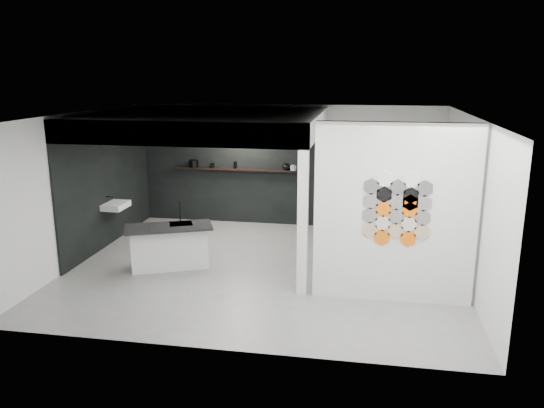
{
  "coord_description": "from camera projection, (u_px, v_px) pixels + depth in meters",
  "views": [
    {
      "loc": [
        1.73,
        -9.01,
        3.51
      ],
      "look_at": [
        0.1,
        0.3,
        1.15
      ],
      "focal_mm": 35.0,
      "sensor_mm": 36.0,
      "label": 1
    }
  ],
  "objects": [
    {
      "name": "wall_basin",
      "position": [
        116.0,
        206.0,
        10.85
      ],
      "size": [
        0.4,
        0.6,
        0.12
      ],
      "primitive_type": "cube",
      "color": "silver",
      "rests_on": "bay_clad_left"
    },
    {
      "name": "bulkhead",
      "position": [
        207.0,
        123.0,
        10.31
      ],
      "size": [
        4.4,
        4.0,
        0.4
      ],
      "primitive_type": "cube",
      "color": "silver",
      "rests_on": "corner_column"
    },
    {
      "name": "floor",
      "position": [
        264.0,
        268.0,
        9.76
      ],
      "size": [
        7.0,
        6.0,
        0.01
      ],
      "primitive_type": "cube",
      "color": "slate"
    },
    {
      "name": "bay_clad_left",
      "position": [
        109.0,
        188.0,
        11.0
      ],
      "size": [
        0.04,
        4.0,
        2.35
      ],
      "primitive_type": "cube",
      "color": "black",
      "rests_on": "floor"
    },
    {
      "name": "corner_column",
      "position": [
        303.0,
        224.0,
        8.38
      ],
      "size": [
        0.16,
        0.16,
        2.35
      ],
      "primitive_type": "cube",
      "color": "silver",
      "rests_on": "floor"
    },
    {
      "name": "partition_panel",
      "position": [
        394.0,
        214.0,
        8.09
      ],
      "size": [
        2.45,
        0.15,
        2.8
      ],
      "primitive_type": "cube",
      "color": "silver",
      "rests_on": "floor"
    },
    {
      "name": "display_shelf",
      "position": [
        236.0,
        169.0,
        12.38
      ],
      "size": [
        3.0,
        0.15,
        0.04
      ],
      "primitive_type": "cube",
      "color": "black",
      "rests_on": "bay_clad_back"
    },
    {
      "name": "fascia_beam",
      "position": [
        173.0,
        134.0,
        8.47
      ],
      "size": [
        4.4,
        0.16,
        0.4
      ],
      "primitive_type": "cube",
      "color": "silver",
      "rests_on": "corner_column"
    },
    {
      "name": "hex_tile_cluster",
      "position": [
        397.0,
        209.0,
        7.97
      ],
      "size": [
        1.04,
        0.02,
        1.16
      ],
      "color": "tan",
      "rests_on": "partition_panel"
    },
    {
      "name": "glass_vase",
      "position": [
        293.0,
        168.0,
        12.13
      ],
      "size": [
        0.11,
        0.11,
        0.12
      ],
      "primitive_type": "cylinder",
      "rotation": [
        0.0,
        0.0,
        -0.27
      ],
      "color": "gray",
      "rests_on": "display_shelf"
    },
    {
      "name": "kitchen_island",
      "position": [
        170.0,
        246.0,
        9.69
      ],
      "size": [
        1.68,
        1.22,
        1.24
      ],
      "rotation": [
        0.0,
        0.0,
        0.39
      ],
      "color": "silver",
      "rests_on": "floor"
    },
    {
      "name": "bottle_dark",
      "position": [
        235.0,
        165.0,
        12.36
      ],
      "size": [
        0.08,
        0.08,
        0.17
      ],
      "primitive_type": "cylinder",
      "rotation": [
        0.0,
        0.0,
        0.37
      ],
      "color": "black",
      "rests_on": "display_shelf"
    },
    {
      "name": "kettle",
      "position": [
        286.0,
        167.0,
        12.16
      ],
      "size": [
        0.22,
        0.22,
        0.16
      ],
      "primitive_type": "ellipsoid",
      "rotation": [
        0.0,
        0.0,
        -0.26
      ],
      "color": "black",
      "rests_on": "display_shelf"
    },
    {
      "name": "bay_clad_back",
      "position": [
        233.0,
        174.0,
        12.53
      ],
      "size": [
        4.4,
        0.04,
        2.35
      ],
      "primitive_type": "cube",
      "color": "black",
      "rests_on": "floor"
    },
    {
      "name": "glass_bowl",
      "position": [
        293.0,
        168.0,
        12.13
      ],
      "size": [
        0.17,
        0.17,
        0.11
      ],
      "primitive_type": "cylinder",
      "rotation": [
        0.0,
        0.0,
        -0.19
      ],
      "color": "gray",
      "rests_on": "display_shelf"
    },
    {
      "name": "stockpot",
      "position": [
        194.0,
        164.0,
        12.52
      ],
      "size": [
        0.24,
        0.24,
        0.17
      ],
      "primitive_type": "cylinder",
      "rotation": [
        0.0,
        0.0,
        -0.17
      ],
      "color": "black",
      "rests_on": "display_shelf"
    },
    {
      "name": "utensil_cup",
      "position": [
        212.0,
        165.0,
        12.46
      ],
      "size": [
        0.11,
        0.11,
        0.11
      ],
      "primitive_type": "cylinder",
      "rotation": [
        0.0,
        0.0,
        -0.25
      ],
      "color": "black",
      "rests_on": "display_shelf"
    }
  ]
}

